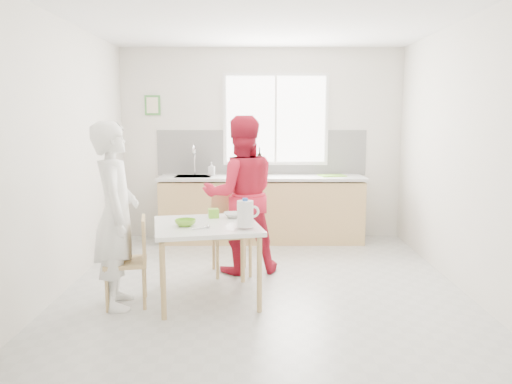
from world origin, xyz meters
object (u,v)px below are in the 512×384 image
(dining_table, at_px, (207,232))
(chair_left, at_px, (132,257))
(wine_bottle_b, at_px, (249,164))
(bowl_white, at_px, (234,215))
(milk_jug, at_px, (246,213))
(chair_far, at_px, (230,228))
(bowl_green, at_px, (185,223))
(person_white, at_px, (116,215))
(person_red, at_px, (241,195))
(wine_bottle_a, at_px, (260,164))

(dining_table, bearing_deg, chair_left, -168.32)
(dining_table, distance_m, wine_bottle_b, 2.50)
(bowl_white, xyz_separation_m, milk_jug, (0.13, -0.51, 0.12))
(bowl_white, bearing_deg, milk_jug, -75.75)
(chair_left, bearing_deg, chair_far, 128.27)
(bowl_green, relative_size, wine_bottle_b, 0.65)
(person_white, xyz_separation_m, milk_jug, (1.17, -0.04, 0.03))
(person_red, height_order, wine_bottle_b, person_red)
(bowl_green, bearing_deg, bowl_white, 42.64)
(person_red, xyz_separation_m, bowl_white, (-0.05, -0.58, -0.11))
(chair_left, relative_size, bowl_green, 4.23)
(dining_table, bearing_deg, bowl_green, -154.28)
(chair_left, height_order, wine_bottle_a, wine_bottle_a)
(person_white, xyz_separation_m, wine_bottle_a, (1.31, 2.53, 0.23))
(milk_jug, height_order, wine_bottle_b, wine_bottle_b)
(milk_jug, bearing_deg, person_red, 82.34)
(dining_table, distance_m, bowl_white, 0.40)
(wine_bottle_a, bearing_deg, person_red, -98.30)
(dining_table, height_order, bowl_green, bowl_green)
(wine_bottle_a, xyz_separation_m, wine_bottle_b, (-0.15, 0.07, -0.01))
(wine_bottle_b, bearing_deg, wine_bottle_a, -26.58)
(dining_table, height_order, person_red, person_red)
(chair_far, distance_m, person_white, 1.47)
(person_red, bearing_deg, dining_table, 59.74)
(chair_left, bearing_deg, milk_jug, 74.49)
(dining_table, relative_size, person_white, 0.67)
(chair_far, relative_size, person_white, 0.53)
(chair_left, relative_size, milk_jug, 3.17)
(wine_bottle_b, bearing_deg, chair_far, -96.91)
(chair_left, bearing_deg, wine_bottle_a, 142.95)
(person_red, relative_size, wine_bottle_a, 5.46)
(wine_bottle_b, bearing_deg, chair_left, -111.99)
(dining_table, distance_m, person_white, 0.84)
(person_red, bearing_deg, chair_left, 34.83)
(milk_jug, relative_size, wine_bottle_b, 0.86)
(bowl_green, bearing_deg, person_red, 63.62)
(chair_far, bearing_deg, wine_bottle_a, 65.62)
(bowl_white, height_order, wine_bottle_a, wine_bottle_a)
(chair_left, xyz_separation_m, person_red, (0.97, 1.02, 0.42))
(chair_left, xyz_separation_m, bowl_green, (0.49, 0.05, 0.31))
(bowl_white, height_order, milk_jug, milk_jug)
(person_white, height_order, wine_bottle_a, person_white)
(milk_jug, bearing_deg, person_white, 166.18)
(chair_far, distance_m, wine_bottle_a, 1.63)
(chair_left, xyz_separation_m, wine_bottle_b, (1.04, 2.58, 0.62))
(chair_left, distance_m, person_white, 0.42)
(dining_table, distance_m, chair_left, 0.72)
(bowl_white, relative_size, wine_bottle_a, 0.61)
(bowl_white, xyz_separation_m, wine_bottle_a, (0.27, 2.06, 0.32))
(chair_left, distance_m, person_red, 1.47)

